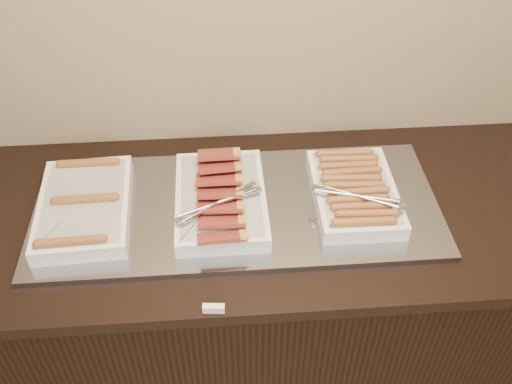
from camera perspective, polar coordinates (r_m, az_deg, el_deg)
counter at (r=2.05m, az=-2.19°, el=-10.79°), size 2.06×0.76×0.90m
warming_tray at (r=1.71m, az=-1.92°, el=-1.58°), size 1.20×0.50×0.02m
dish_left at (r=1.73m, az=-16.78°, el=-1.41°), size 0.27×0.40×0.07m
dish_center at (r=1.67m, az=-3.57°, el=-0.72°), size 0.27×0.42×0.09m
dish_right at (r=1.72m, az=9.83°, el=0.03°), size 0.27×0.36×0.08m
label_holder at (r=1.47m, az=-4.26°, el=-11.54°), size 0.06×0.02×0.02m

